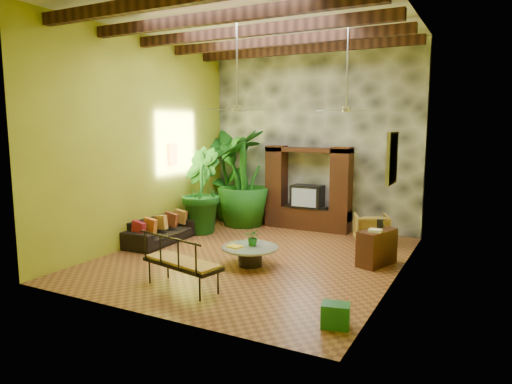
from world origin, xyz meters
The scene contains 23 objects.
ground centered at (0.00, 0.00, 0.00)m, with size 7.00×7.00×0.00m, color brown.
ceiling centered at (0.00, 0.00, 5.00)m, with size 6.00×7.00×0.02m, color silver.
back_wall centered at (0.00, 3.50, 2.50)m, with size 6.00×0.02×5.00m, color olive.
left_wall centered at (-3.00, 0.00, 2.50)m, with size 0.02×7.00×5.00m, color olive.
right_wall centered at (3.00, 0.00, 2.50)m, with size 0.02×7.00×5.00m, color olive.
stone_accent_wall centered at (0.00, 3.44, 2.50)m, with size 5.98×0.10×4.98m, color #393A41.
ceiling_beams centered at (0.00, 0.00, 4.78)m, with size 5.95×5.36×0.22m.
entertainment_center centered at (0.00, 3.14, 0.97)m, with size 2.40×0.55×2.30m.
ceiling_fan_front centered at (-0.20, -0.40, 3.40)m, with size 1.28×1.28×1.86m.
ceiling_fan_back centered at (1.60, 1.20, 3.40)m, with size 1.28×1.28×1.86m.
wall_art_mask centered at (-2.96, 1.00, 2.10)m, with size 0.06×0.32×0.55m, color #C58D17.
wall_art_painting centered at (2.96, -0.60, 2.30)m, with size 0.06×0.70×0.90m, color #285D94.
sofa centered at (-2.65, 0.08, 0.30)m, with size 2.09×0.82×0.61m, color black.
wicker_armchair centered at (1.98, 2.33, 0.36)m, with size 0.78×0.80×0.73m, color olive.
tall_plant_a centered at (-2.65, 3.09, 1.41)m, with size 1.49×1.01×2.82m, color #165618.
tall_plant_b centered at (-2.42, 1.44, 1.14)m, with size 1.26×1.01×2.29m, color #16571C.
tall_plant_c centered at (-1.79, 2.72, 1.37)m, with size 1.53×1.53×2.74m, color #1B5D18.
coffee_table centered at (0.20, -0.60, 0.26)m, with size 1.16×1.16×0.40m.
centerpiece_plant centered at (0.22, -0.49, 0.58)m, with size 0.32×0.28×0.36m, color #19611E.
yellow_tray centered at (-0.05, -0.78, 0.42)m, with size 0.30×0.22×0.03m, color #FFFE1B.
iron_bench centered at (-0.22, -2.40, 0.53)m, with size 1.65×0.90×0.57m.
side_console centered at (2.49, 0.66, 0.37)m, with size 0.41×0.92×0.73m, color #3E1C13.
green_bin centered at (2.65, -2.58, 0.17)m, with size 0.39×0.30×0.35m, color #1C6B32.
Camera 1 is at (4.50, -8.57, 2.84)m, focal length 32.00 mm.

